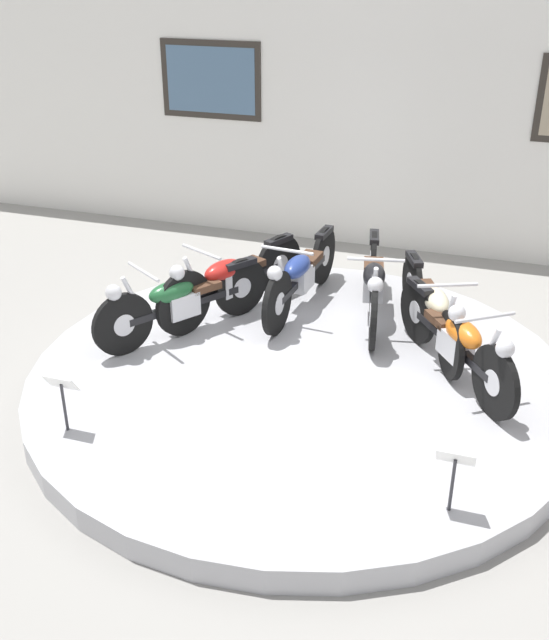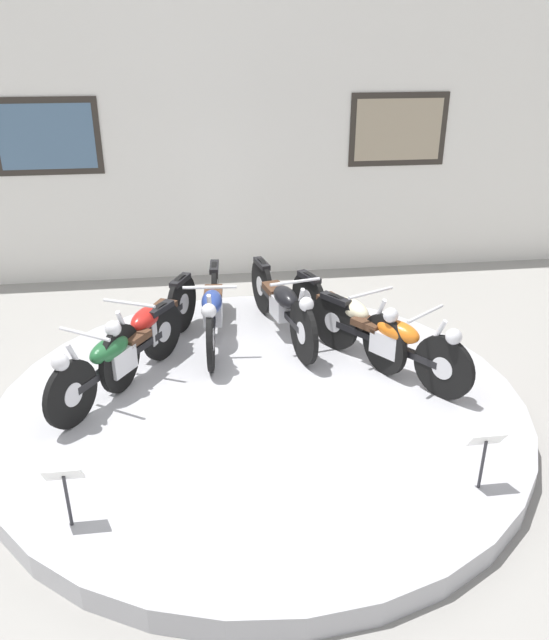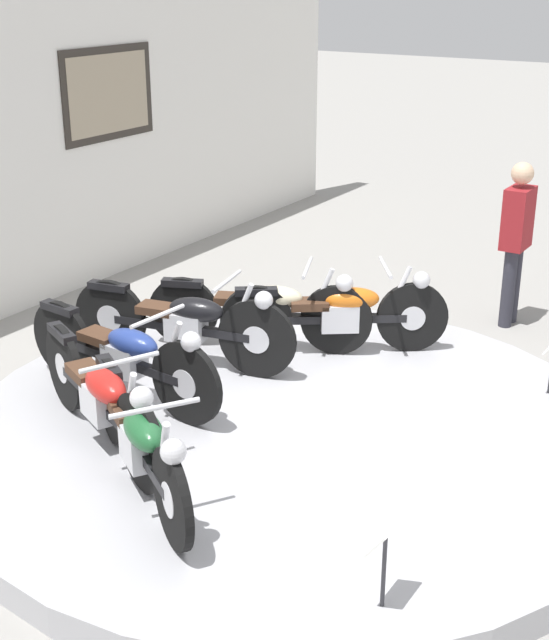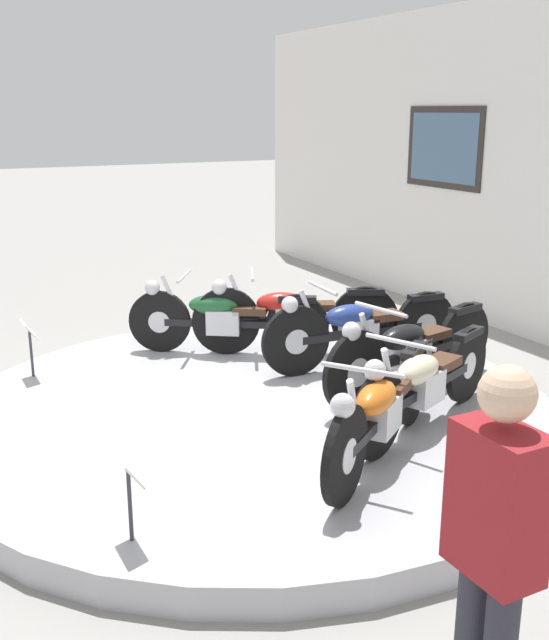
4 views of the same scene
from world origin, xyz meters
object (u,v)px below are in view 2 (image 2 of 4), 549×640
(motorcycle_blue, at_px, (213,308))
(info_placard_front_centre, at_px, (485,447))
(motorcycle_red, at_px, (152,325))
(motorcycle_cream, at_px, (346,315))
(motorcycle_orange, at_px, (389,338))
(motorcycle_black, at_px, (282,303))
(info_placard_front_left, at_px, (65,483))
(motorcycle_green, at_px, (117,355))

(motorcycle_blue, height_order, info_placard_front_centre, motorcycle_blue)
(motorcycle_red, relative_size, motorcycle_cream, 1.01)
(motorcycle_orange, bearing_deg, motorcycle_black, 134.33)
(motorcycle_red, xyz_separation_m, info_placard_front_left, (-0.47, -2.38, -0.03))
(motorcycle_blue, bearing_deg, motorcycle_orange, -29.21)
(motorcycle_green, relative_size, motorcycle_black, 0.84)
(motorcycle_red, bearing_deg, info_placard_front_centre, -43.43)
(motorcycle_orange, bearing_deg, motorcycle_red, 165.74)
(motorcycle_orange, bearing_deg, motorcycle_blue, 150.79)
(info_placard_front_centre, bearing_deg, motorcycle_cream, 101.25)
(motorcycle_green, distance_m, info_placard_front_centre, 3.32)
(motorcycle_green, bearing_deg, motorcycle_blue, 45.54)
(motorcycle_red, relative_size, motorcycle_orange, 1.13)
(motorcycle_blue, distance_m, info_placard_front_centre, 3.31)
(motorcycle_orange, distance_m, info_placard_front_left, 3.32)
(motorcycle_green, height_order, motorcycle_red, motorcycle_red)
(motorcycle_red, relative_size, motorcycle_blue, 0.93)
(motorcycle_green, xyz_separation_m, info_placard_front_centre, (2.80, -1.78, -0.01))
(motorcycle_orange, xyz_separation_m, info_placard_front_left, (-2.80, -1.79, -0.01))
(motorcycle_blue, distance_m, motorcycle_cream, 1.45)
(motorcycle_orange, bearing_deg, motorcycle_cream, 116.31)
(motorcycle_orange, relative_size, info_placard_front_left, 3.20)
(motorcycle_black, distance_m, info_placard_front_centre, 2.95)
(motorcycle_black, bearing_deg, motorcycle_cream, -29.46)
(motorcycle_blue, relative_size, info_placard_front_left, 3.89)
(motorcycle_red, xyz_separation_m, info_placard_front_centre, (2.51, -2.38, -0.03))
(motorcycle_green, relative_size, motorcycle_red, 0.91)
(motorcycle_cream, bearing_deg, info_placard_front_centre, -78.75)
(motorcycle_red, height_order, motorcycle_blue, motorcycle_red)
(motorcycle_blue, height_order, motorcycle_cream, motorcycle_blue)
(motorcycle_cream, relative_size, info_placard_front_left, 3.58)
(motorcycle_red, relative_size, info_placard_front_left, 3.60)
(motorcycle_green, xyz_separation_m, motorcycle_orange, (2.62, 0.00, 0.00))
(motorcycle_red, height_order, info_placard_front_centre, motorcycle_red)
(motorcycle_green, relative_size, motorcycle_orange, 1.02)
(motorcycle_green, height_order, motorcycle_orange, motorcycle_orange)
(motorcycle_green, height_order, info_placard_front_centre, motorcycle_green)
(info_placard_front_left, bearing_deg, info_placard_front_centre, 0.00)
(motorcycle_blue, bearing_deg, motorcycle_red, -151.06)
(motorcycle_black, xyz_separation_m, motorcycle_orange, (0.93, -0.95, -0.02))
(motorcycle_black, xyz_separation_m, info_placard_front_centre, (1.11, -2.73, -0.03))
(motorcycle_red, bearing_deg, motorcycle_blue, 28.94)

